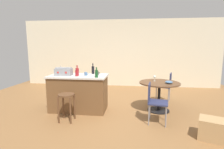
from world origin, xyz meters
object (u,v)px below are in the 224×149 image
kitchen_island (79,93)px  cup_0 (86,74)px  toolbox (64,72)px  cardboard_box (213,129)px  folding_chair_near (166,85)px  cup_1 (97,73)px  bottle_4 (77,73)px  bottle_0 (96,73)px  wooden_stool (66,101)px  serving_bowl (169,82)px  wine_glass (155,77)px  bottle_3 (77,71)px  folding_chair_far (155,100)px  dining_table (159,89)px  bottle_1 (93,70)px  bottle_2 (61,70)px

kitchen_island → cup_0: cup_0 is taller
toolbox → cardboard_box: toolbox is taller
folding_chair_near → cup_1: cup_1 is taller
bottle_4 → bottle_0: bearing=-14.4°
wooden_stool → serving_bowl: bearing=18.4°
cup_0 → wine_glass: size_ratio=0.78×
bottle_3 → folding_chair_far: bearing=-16.1°
folding_chair_far → toolbox: (-2.19, 0.49, 0.50)m
kitchen_island → dining_table: bearing=5.1°
cardboard_box → bottle_3: bearing=158.5°
bottle_1 → bottle_3: 0.44m
cup_0 → cardboard_box: bearing=-23.2°
folding_chair_near → cardboard_box: folding_chair_near is taller
dining_table → cup_1: (-1.56, -0.14, 0.39)m
bottle_2 → wine_glass: 2.48m
wine_glass → cup_0: bearing=-168.1°
cup_0 → bottle_4: bearing=-148.8°
cup_1 → serving_bowl: size_ratio=0.67×
wooden_stool → serving_bowl: 2.44m
toolbox → cardboard_box: size_ratio=0.87×
folding_chair_far → cup_0: bearing=161.8°
bottle_2 → cup_1: 1.04m
bottle_2 → bottle_3: size_ratio=0.83×
bottle_2 → cup_1: (1.02, -0.17, -0.03)m
bottle_0 → cup_1: bearing=99.5°
bottle_4 → bottle_3: bearing=103.2°
dining_table → folding_chair_far: 0.77m
wooden_stool → bottle_2: bottle_2 is taller
wooden_stool → cup_1: cup_1 is taller
folding_chair_far → bottle_3: size_ratio=3.39×
folding_chair_near → bottle_2: (-2.88, -0.70, 0.47)m
bottle_4 → wooden_stool: bearing=-96.8°
bottle_0 → cardboard_box: bottle_0 is taller
folding_chair_near → cup_0: cup_0 is taller
folding_chair_far → serving_bowl: 0.79m
bottle_4 → serving_bowl: 2.25m
bottle_3 → cup_1: 0.50m
kitchen_island → wooden_stool: (-0.06, -0.70, 0.00)m
folding_chair_far → toolbox: toolbox is taller
bottle_1 → cup_1: 0.28m
bottle_0 → bottle_1: 0.58m
bottle_1 → bottle_4: bearing=-127.3°
wooden_stool → dining_table: (2.09, 0.88, 0.11)m
cardboard_box → folding_chair_near: bearing=103.1°
cup_1 → wooden_stool: bearing=-125.4°
folding_chair_far → toolbox: 2.30m
bottle_4 → cup_1: bottle_4 is taller
folding_chair_far → bottle_0: 1.44m
folding_chair_far → cardboard_box: size_ratio=1.80×
bottle_4 → toolbox: bearing=169.3°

